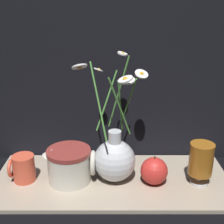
% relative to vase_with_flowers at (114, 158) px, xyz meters
% --- Properties ---
extents(ground_plane, '(6.00, 6.00, 0.00)m').
position_rel_vase_with_flowers_xyz_m(ground_plane, '(-0.01, 0.00, -0.09)').
color(ground_plane, black).
extents(shelf, '(0.73, 0.31, 0.01)m').
position_rel_vase_with_flowers_xyz_m(shelf, '(-0.01, 0.00, -0.08)').
color(shelf, tan).
rests_on(shelf, ground_plane).
extents(vase_with_flowers, '(0.22, 0.17, 0.38)m').
position_rel_vase_with_flowers_xyz_m(vase_with_flowers, '(0.00, 0.00, 0.00)').
color(vase_with_flowers, silver).
rests_on(vase_with_flowers, shelf).
extents(yellow_mug, '(0.08, 0.07, 0.08)m').
position_rel_vase_with_flowers_xyz_m(yellow_mug, '(-0.28, -0.01, -0.03)').
color(yellow_mug, '#DB5138').
rests_on(yellow_mug, shelf).
extents(ceramic_pitcher, '(0.16, 0.13, 0.12)m').
position_rel_vase_with_flowers_xyz_m(ceramic_pitcher, '(-0.14, -0.01, -0.02)').
color(ceramic_pitcher, beige).
rests_on(ceramic_pitcher, shelf).
extents(tea_glass, '(0.07, 0.07, 0.13)m').
position_rel_vase_with_flowers_xyz_m(tea_glass, '(0.26, -0.02, 0.00)').
color(tea_glass, silver).
rests_on(tea_glass, shelf).
extents(orange_fruit, '(0.08, 0.08, 0.09)m').
position_rel_vase_with_flowers_xyz_m(orange_fruit, '(0.12, -0.02, -0.03)').
color(orange_fruit, red).
rests_on(orange_fruit, shelf).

